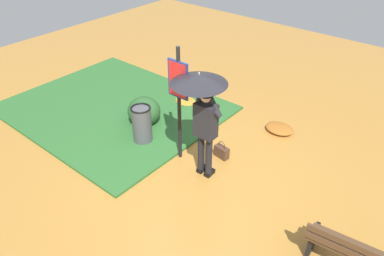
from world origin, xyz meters
The scene contains 9 objects.
ground_plane centered at (0.00, 0.00, 0.00)m, with size 18.00×18.00×0.00m, color #B27A33.
grass_verge centered at (2.97, -0.66, 0.03)m, with size 4.80×4.00×0.05m.
person_with_umbrella centered at (-0.11, -0.15, 1.55)m, with size 0.96×0.96×2.04m.
info_sign_post centered at (0.50, -0.26, 1.44)m, with size 0.44×0.07×2.30m.
handbag centered at (-0.14, -0.78, 0.13)m, with size 0.32×0.18×0.37m.
trash_bin centered at (1.44, -0.16, 0.42)m, with size 0.42×0.42×0.83m.
shrub_cluster centered at (1.96, -0.69, 0.31)m, with size 0.80×0.73×0.65m.
leaf_pile_near_person centered at (1.82, -1.97, 0.06)m, with size 0.55×0.44×0.12m.
leaf_pile_far_path centered at (-0.57, -2.34, 0.07)m, with size 0.62×0.50×0.14m.
Camera 1 is at (-3.44, 4.12, 4.57)m, focal length 34.85 mm.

